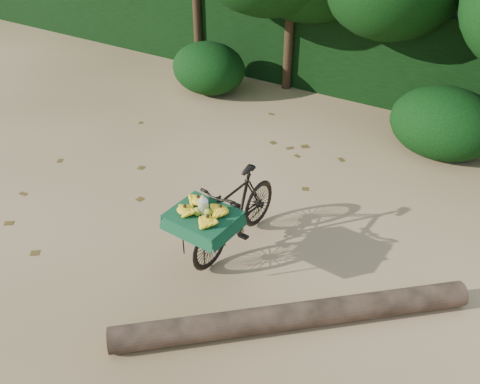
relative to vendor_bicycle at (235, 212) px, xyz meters
The scene contains 6 objects.
ground 0.77m from the vendor_bicycle, 87.18° to the right, with size 80.00×80.00×0.00m, color tan.
vendor_bicycle is the anchor object (origin of this frame).
fallen_log 1.47m from the vendor_bicycle, 32.48° to the right, with size 0.27×0.27×3.70m, color brown.
hedge_backdrop 5.73m from the vendor_bicycle, 89.71° to the left, with size 26.00×1.80×1.80m, color black.
bush_clumps 3.75m from the vendor_bicycle, 81.90° to the left, with size 8.80×1.70×0.90m, color black, non-canonical shape.
leaf_litter 0.50m from the vendor_bicycle, 65.72° to the left, with size 7.00×7.30×0.01m, color #533E16, non-canonical shape.
Camera 1 is at (2.59, -3.49, 4.08)m, focal length 38.00 mm.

